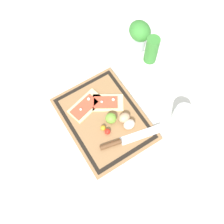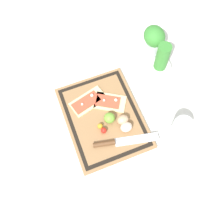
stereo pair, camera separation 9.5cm
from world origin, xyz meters
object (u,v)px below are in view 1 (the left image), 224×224
Objects in this scene: cherry_tomato_red at (108,132)px; pizza_slice_near at (86,106)px; herb_pot at (150,58)px; egg_pink at (129,124)px; cherry_tomato_yellow at (103,128)px; knife at (121,141)px; sauce_jar at (182,116)px; lime at (111,118)px; egg_brown at (124,118)px; herb_glass at (139,35)px; pizza_slice_far at (108,103)px.

pizza_slice_near is at bearing -173.98° from cherry_tomato_red.
pizza_slice_near is at bearing -85.19° from herb_pot.
egg_pink reaches higher than cherry_tomato_yellow.
knife is 0.31m from sauce_jar.
lime is 0.06m from cherry_tomato_yellow.
egg_pink is 0.25m from sauce_jar.
cherry_tomato_red is 0.03m from cherry_tomato_yellow.
pizza_slice_near is 1.87× the size of sauce_jar.
cherry_tomato_yellow is at bearing -96.81° from egg_brown.
herb_pot is 2.14× the size of sauce_jar.
herb_pot is at bearing 172.17° from sauce_jar.
egg_brown is at bearing -43.07° from herb_glass.
pizza_slice_near and pizza_slice_far have the same top height.
egg_brown is 0.25× the size of herb_pot.
cherry_tomato_red is at bearing -31.82° from pizza_slice_far.
egg_pink is (0.16, 0.02, 0.02)m from pizza_slice_far.
knife is at bearing -58.38° from egg_pink.
cherry_tomato_yellow is at bearing -40.54° from pizza_slice_far.
sauce_jar is at bearing 49.65° from pizza_slice_near.
herb_glass is (-0.40, 0.36, 0.09)m from knife.
egg_pink is at bearing 7.80° from pizza_slice_far.
pizza_slice_near is 0.17m from cherry_tomato_red.
cherry_tomato_red is (0.01, -0.10, -0.01)m from egg_brown.
herb_pot is 1.11× the size of herb_glass.
lime is 0.06m from cherry_tomato_red.
egg_pink is 0.28× the size of herb_glass.
herb_glass reaches higher than pizza_slice_near.
pizza_slice_far is 6.89× the size of cherry_tomato_yellow.
knife is 0.09m from egg_pink.
sauce_jar is (0.13, 0.33, 0.01)m from cherry_tomato_red.
egg_pink is 2.19× the size of cherry_tomato_yellow.
egg_brown is 0.10m from cherry_tomato_red.
egg_pink is at bearing -50.15° from herb_pot.
herb_pot reaches higher than lime.
pizza_slice_far is at bearing 158.15° from lime.
cherry_tomato_yellow reaches higher than pizza_slice_far.
lime is (0.09, -0.03, 0.02)m from pizza_slice_far.
lime reaches higher than knife.
pizza_slice_far is 0.21m from knife.
cherry_tomato_red is at bearing -110.82° from sauce_jar.
herb_glass is at bearing 136.93° from egg_brown.
herb_pot reaches higher than pizza_slice_near.
pizza_slice_far is at bearing -57.90° from herb_glass.
cherry_tomato_yellow is 0.51m from herb_glass.
egg_pink reaches higher than pizza_slice_near.
herb_glass is at bearing 172.47° from sauce_jar.
sauce_jar reaches higher than pizza_slice_far.
pizza_slice_far is 0.12m from egg_brown.
egg_pink is (-0.04, 0.07, 0.02)m from knife.
lime is at bearing 171.70° from knife.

